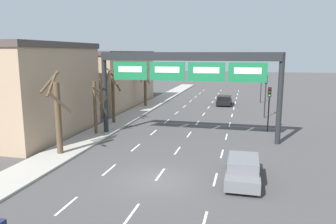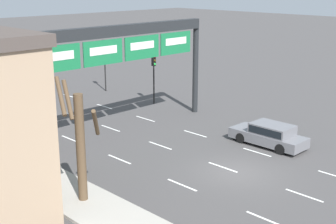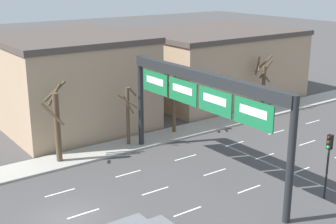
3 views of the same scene
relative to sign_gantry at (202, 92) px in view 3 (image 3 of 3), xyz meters
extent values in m
plane|color=#474444|center=(0.00, -9.66, -5.89)|extent=(220.00, 220.00, 0.00)
cube|color=#A8A399|center=(-8.00, -9.66, -5.82)|extent=(2.80, 110.00, 0.15)
cube|color=white|center=(-3.30, -8.66, -5.89)|extent=(0.12, 2.00, 0.01)
cube|color=white|center=(-3.30, -3.66, -5.89)|extent=(0.12, 2.00, 0.01)
cube|color=white|center=(-3.30, 1.34, -5.89)|extent=(0.12, 2.00, 0.01)
cube|color=white|center=(-3.30, 6.34, -5.89)|extent=(0.12, 2.00, 0.01)
cube|color=white|center=(-3.30, 11.34, -5.89)|extent=(0.12, 2.00, 0.01)
cube|color=white|center=(-3.30, 16.34, -5.89)|extent=(0.12, 2.00, 0.01)
cube|color=white|center=(0.00, -8.66, -5.89)|extent=(0.12, 2.00, 0.01)
cube|color=white|center=(0.00, -3.66, -5.89)|extent=(0.12, 2.00, 0.01)
cube|color=white|center=(0.00, 1.34, -5.89)|extent=(0.12, 2.00, 0.01)
cube|color=white|center=(0.00, 6.34, -5.89)|extent=(0.12, 2.00, 0.01)
cube|color=white|center=(0.00, 11.34, -5.89)|extent=(0.12, 2.00, 0.01)
cube|color=white|center=(3.30, -3.66, -5.89)|extent=(0.12, 2.00, 0.01)
cube|color=white|center=(3.30, 1.34, -5.89)|extent=(0.12, 2.00, 0.01)
cube|color=white|center=(3.30, 6.34, -5.89)|extent=(0.12, 2.00, 0.01)
cylinder|color=#232628|center=(-7.40, 0.05, -2.27)|extent=(0.43, 0.43, 7.25)
cylinder|color=#232628|center=(7.40, 0.05, -2.27)|extent=(0.43, 0.43, 7.25)
cube|color=#232628|center=(0.00, 0.05, 1.01)|extent=(14.80, 0.60, 0.70)
cube|color=#197542|center=(-4.85, -0.29, -0.21)|extent=(2.99, 0.08, 1.54)
cube|color=white|center=(-4.85, -0.33, -0.07)|extent=(2.09, 0.02, 0.49)
cube|color=#197542|center=(-1.62, -0.29, -0.21)|extent=(2.99, 0.08, 1.54)
cube|color=white|center=(-1.62, -0.33, -0.07)|extent=(2.09, 0.02, 0.49)
cube|color=#197542|center=(1.62, -0.29, -0.21)|extent=(2.99, 0.08, 1.54)
cube|color=white|center=(1.62, -0.33, -0.07)|extent=(2.09, 0.02, 0.49)
cube|color=#197542|center=(4.85, -0.29, -0.21)|extent=(2.99, 0.08, 1.54)
cube|color=white|center=(4.85, -0.33, -0.07)|extent=(2.09, 0.02, 0.49)
cube|color=tan|center=(-16.30, -1.99, -2.10)|extent=(13.01, 11.88, 7.58)
cube|color=#4C423D|center=(-16.30, -1.99, 1.94)|extent=(13.27, 12.12, 0.50)
cube|color=tan|center=(-16.59, 15.25, -2.46)|extent=(13.58, 16.83, 6.87)
cube|color=#4C423D|center=(-16.59, 15.25, 1.23)|extent=(13.86, 17.17, 0.50)
cylinder|color=black|center=(6.87, 4.18, -4.29)|extent=(0.12, 0.12, 3.21)
cube|color=black|center=(6.87, 4.18, -2.23)|extent=(0.30, 0.24, 0.90)
sphere|color=#3D0E0C|center=(6.87, 4.05, -1.93)|extent=(0.20, 0.20, 0.20)
sphere|color=#412F0C|center=(6.87, 4.05, -2.23)|extent=(0.20, 0.20, 0.20)
sphere|color=green|center=(6.87, 4.05, -2.53)|extent=(0.20, 0.20, 0.20)
cylinder|color=brown|center=(-7.92, -6.67, -3.21)|extent=(0.42, 0.42, 5.06)
cylinder|color=brown|center=(-7.38, -7.16, -2.02)|extent=(1.20, 1.31, 1.63)
cylinder|color=brown|center=(-8.36, -6.55, -0.89)|extent=(0.47, 1.09, 1.66)
cylinder|color=brown|center=(-8.62, -6.39, -0.71)|extent=(0.79, 1.58, 1.51)
cylinder|color=brown|center=(-8.34, 3.99, -3.14)|extent=(0.33, 0.33, 5.21)
cylinder|color=brown|center=(-7.75, 4.08, -2.15)|extent=(0.35, 1.28, 0.96)
cylinder|color=brown|center=(-8.98, 4.02, -1.52)|extent=(0.21, 1.41, 2.05)
cylinder|color=brown|center=(-7.86, 3.75, -1.81)|extent=(0.67, 1.13, 1.42)
cylinder|color=brown|center=(-8.15, 3.50, -0.66)|extent=(1.11, 0.55, 1.00)
cylinder|color=brown|center=(-8.37, 14.93, -3.48)|extent=(0.37, 0.37, 4.52)
cylinder|color=brown|center=(-8.76, 14.53, -1.18)|extent=(1.00, 0.98, 1.16)
cylinder|color=brown|center=(-8.62, 15.42, -1.66)|extent=(1.19, 0.70, 1.96)
cylinder|color=brown|center=(-8.00, 14.82, -2.28)|extent=(0.41, 0.92, 1.04)
cylinder|color=brown|center=(-8.95, 14.59, -1.28)|extent=(0.89, 1.35, 1.64)
cylinder|color=brown|center=(-8.96, 15.40, -1.18)|extent=(1.15, 1.38, 1.71)
cylinder|color=brown|center=(-8.00, -0.78, -3.43)|extent=(0.27, 0.27, 4.63)
cylinder|color=brown|center=(-7.35, -1.14, -2.04)|extent=(0.85, 1.41, 1.18)
cylinder|color=brown|center=(-7.58, -0.58, -1.38)|extent=(0.54, 0.96, 0.93)
cylinder|color=brown|center=(-7.65, -0.91, -2.40)|extent=(0.41, 0.83, 1.50)
camera|label=1|loc=(4.86, -26.69, 1.35)|focal=35.00mm
camera|label=2|loc=(-19.22, -23.57, 4.13)|focal=50.00mm
camera|label=3|loc=(22.30, -18.80, 7.30)|focal=50.00mm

